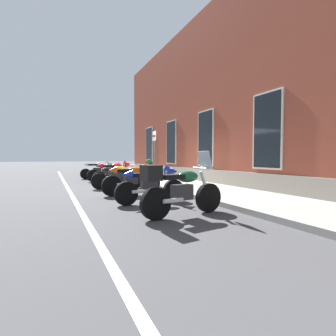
{
  "coord_description": "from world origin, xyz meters",
  "views": [
    {
      "loc": [
        9.67,
        -3.81,
        1.23
      ],
      "look_at": [
        0.34,
        0.55,
        0.8
      ],
      "focal_mm": 26.96,
      "sensor_mm": 36.0,
      "label": 1
    }
  ],
  "objects_px": {
    "motorcycle_green_touring": "(180,189)",
    "motorcycle_yellow_naked": "(118,177)",
    "motorcycle_orange_sport": "(134,177)",
    "motorcycle_blue_sport": "(154,183)",
    "parking_sign": "(154,148)",
    "barrel_planter": "(149,169)",
    "motorcycle_grey_naked": "(108,172)",
    "motorcycle_red_sport": "(116,172)",
    "motorcycle_white_sport": "(99,169)"
  },
  "relations": [
    {
      "from": "motorcycle_red_sport",
      "to": "parking_sign",
      "type": "xyz_separation_m",
      "value": [
        0.51,
        1.67,
        1.07
      ]
    },
    {
      "from": "motorcycle_grey_naked",
      "to": "motorcycle_yellow_naked",
      "type": "relative_size",
      "value": 0.99
    },
    {
      "from": "motorcycle_red_sport",
      "to": "motorcycle_yellow_naked",
      "type": "xyz_separation_m",
      "value": [
        1.65,
        -0.31,
        -0.11
      ]
    },
    {
      "from": "motorcycle_white_sport",
      "to": "parking_sign",
      "type": "relative_size",
      "value": 0.84
    },
    {
      "from": "motorcycle_blue_sport",
      "to": "parking_sign",
      "type": "distance_m",
      "value": 5.11
    },
    {
      "from": "motorcycle_yellow_naked",
      "to": "motorcycle_green_touring",
      "type": "bearing_deg",
      "value": 0.16
    },
    {
      "from": "motorcycle_orange_sport",
      "to": "motorcycle_blue_sport",
      "type": "distance_m",
      "value": 1.76
    },
    {
      "from": "barrel_planter",
      "to": "motorcycle_grey_naked",
      "type": "bearing_deg",
      "value": -75.77
    },
    {
      "from": "motorcycle_grey_naked",
      "to": "parking_sign",
      "type": "xyz_separation_m",
      "value": [
        2.03,
        1.76,
        1.16
      ]
    },
    {
      "from": "motorcycle_white_sport",
      "to": "motorcycle_grey_naked",
      "type": "xyz_separation_m",
      "value": [
        1.86,
        0.1,
        -0.09
      ]
    },
    {
      "from": "motorcycle_grey_naked",
      "to": "motorcycle_yellow_naked",
      "type": "xyz_separation_m",
      "value": [
        3.16,
        -0.23,
        -0.01
      ]
    },
    {
      "from": "motorcycle_yellow_naked",
      "to": "motorcycle_blue_sport",
      "type": "xyz_separation_m",
      "value": [
        3.48,
        0.1,
        0.08
      ]
    },
    {
      "from": "motorcycle_grey_naked",
      "to": "parking_sign",
      "type": "height_order",
      "value": "parking_sign"
    },
    {
      "from": "motorcycle_yellow_naked",
      "to": "motorcycle_green_touring",
      "type": "height_order",
      "value": "motorcycle_green_touring"
    },
    {
      "from": "motorcycle_white_sport",
      "to": "motorcycle_yellow_naked",
      "type": "bearing_deg",
      "value": -1.51
    },
    {
      "from": "motorcycle_blue_sport",
      "to": "barrel_planter",
      "type": "height_order",
      "value": "barrel_planter"
    },
    {
      "from": "motorcycle_red_sport",
      "to": "barrel_planter",
      "type": "distance_m",
      "value": 3.22
    },
    {
      "from": "motorcycle_grey_naked",
      "to": "motorcycle_blue_sport",
      "type": "height_order",
      "value": "motorcycle_blue_sport"
    },
    {
      "from": "motorcycle_orange_sport",
      "to": "parking_sign",
      "type": "height_order",
      "value": "parking_sign"
    },
    {
      "from": "motorcycle_yellow_naked",
      "to": "parking_sign",
      "type": "xyz_separation_m",
      "value": [
        -1.13,
        1.98,
        1.17
      ]
    },
    {
      "from": "motorcycle_orange_sport",
      "to": "motorcycle_green_touring",
      "type": "distance_m",
      "value": 3.43
    },
    {
      "from": "motorcycle_blue_sport",
      "to": "parking_sign",
      "type": "height_order",
      "value": "parking_sign"
    },
    {
      "from": "parking_sign",
      "to": "barrel_planter",
      "type": "distance_m",
      "value": 2.97
    },
    {
      "from": "motorcycle_white_sport",
      "to": "motorcycle_grey_naked",
      "type": "height_order",
      "value": "motorcycle_white_sport"
    },
    {
      "from": "motorcycle_grey_naked",
      "to": "barrel_planter",
      "type": "distance_m",
      "value": 2.57
    },
    {
      "from": "parking_sign",
      "to": "motorcycle_blue_sport",
      "type": "bearing_deg",
      "value": -22.22
    },
    {
      "from": "motorcycle_yellow_naked",
      "to": "motorcycle_green_touring",
      "type": "relative_size",
      "value": 1.02
    },
    {
      "from": "parking_sign",
      "to": "barrel_planter",
      "type": "bearing_deg",
      "value": 164.59
    },
    {
      "from": "motorcycle_grey_naked",
      "to": "motorcycle_green_touring",
      "type": "relative_size",
      "value": 1.01
    },
    {
      "from": "motorcycle_grey_naked",
      "to": "motorcycle_green_touring",
      "type": "bearing_deg",
      "value": -1.48
    },
    {
      "from": "motorcycle_white_sport",
      "to": "motorcycle_orange_sport",
      "type": "distance_m",
      "value": 6.75
    },
    {
      "from": "motorcycle_yellow_naked",
      "to": "motorcycle_orange_sport",
      "type": "relative_size",
      "value": 0.99
    },
    {
      "from": "motorcycle_grey_naked",
      "to": "motorcycle_blue_sport",
      "type": "distance_m",
      "value": 6.65
    },
    {
      "from": "motorcycle_grey_naked",
      "to": "motorcycle_red_sport",
      "type": "xyz_separation_m",
      "value": [
        1.51,
        0.08,
        0.1
      ]
    },
    {
      "from": "barrel_planter",
      "to": "motorcycle_orange_sport",
      "type": "bearing_deg",
      "value": -25.27
    },
    {
      "from": "motorcycle_red_sport",
      "to": "motorcycle_orange_sport",
      "type": "height_order",
      "value": "motorcycle_red_sport"
    },
    {
      "from": "motorcycle_yellow_naked",
      "to": "motorcycle_green_touring",
      "type": "distance_m",
      "value": 5.15
    },
    {
      "from": "motorcycle_green_touring",
      "to": "motorcycle_yellow_naked",
      "type": "bearing_deg",
      "value": -179.84
    },
    {
      "from": "motorcycle_blue_sport",
      "to": "motorcycle_green_touring",
      "type": "bearing_deg",
      "value": -2.82
    },
    {
      "from": "parking_sign",
      "to": "barrel_planter",
      "type": "xyz_separation_m",
      "value": [
        -2.66,
        0.73,
        -1.1
      ]
    },
    {
      "from": "motorcycle_yellow_naked",
      "to": "motorcycle_grey_naked",
      "type": "bearing_deg",
      "value": 175.87
    },
    {
      "from": "motorcycle_white_sport",
      "to": "motorcycle_blue_sport",
      "type": "distance_m",
      "value": 8.51
    },
    {
      "from": "motorcycle_orange_sport",
      "to": "motorcycle_blue_sport",
      "type": "height_order",
      "value": "motorcycle_orange_sport"
    },
    {
      "from": "motorcycle_white_sport",
      "to": "motorcycle_orange_sport",
      "type": "relative_size",
      "value": 0.95
    },
    {
      "from": "motorcycle_blue_sport",
      "to": "parking_sign",
      "type": "xyz_separation_m",
      "value": [
        -4.62,
        1.89,
        1.09
      ]
    },
    {
      "from": "motorcycle_white_sport",
      "to": "barrel_planter",
      "type": "relative_size",
      "value": 1.94
    },
    {
      "from": "motorcycle_grey_naked",
      "to": "motorcycle_red_sport",
      "type": "distance_m",
      "value": 1.52
    },
    {
      "from": "motorcycle_orange_sport",
      "to": "barrel_planter",
      "type": "xyz_separation_m",
      "value": [
        -5.52,
        2.6,
        -0.02
      ]
    },
    {
      "from": "motorcycle_white_sport",
      "to": "motorcycle_yellow_naked",
      "type": "relative_size",
      "value": 0.96
    },
    {
      "from": "motorcycle_white_sport",
      "to": "motorcycle_blue_sport",
      "type": "bearing_deg",
      "value": -0.24
    }
  ]
}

